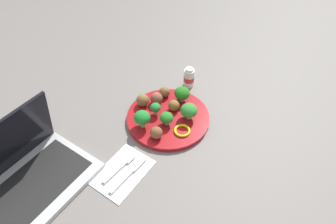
{
  "coord_description": "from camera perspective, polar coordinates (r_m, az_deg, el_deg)",
  "views": [
    {
      "loc": [
        -0.58,
        -0.36,
        0.73
      ],
      "look_at": [
        0.0,
        0.0,
        0.04
      ],
      "focal_mm": 31.43,
      "sensor_mm": 36.0,
      "label": 1
    }
  ],
  "objects": [
    {
      "name": "meatball_front_right",
      "position": [
        1.0,
        1.03,
        1.32
      ],
      "size": [
        0.04,
        0.04,
        0.04
      ],
      "primitive_type": "sphere",
      "color": "brown",
      "rests_on": "plate"
    },
    {
      "name": "meatball_back_right",
      "position": [
        0.92,
        -2.28,
        -4.04
      ],
      "size": [
        0.04,
        0.04,
        0.04
      ],
      "primitive_type": "sphere",
      "color": "brown",
      "rests_on": "plate"
    },
    {
      "name": "broccoli_floret_mid_left",
      "position": [
        0.96,
        4.06,
        0.29
      ],
      "size": [
        0.06,
        0.06,
        0.06
      ],
      "color": "#9CC670",
      "rests_on": "plate"
    },
    {
      "name": "ground_plane",
      "position": [
        1.0,
        0.0,
        -1.44
      ],
      "size": [
        4.0,
        4.0,
        0.0
      ],
      "primitive_type": "plane",
      "color": "slate"
    },
    {
      "name": "meatball_mid_left",
      "position": [
        1.02,
        -2.24,
        2.66
      ],
      "size": [
        0.04,
        0.04,
        0.04
      ],
      "primitive_type": "sphere",
      "color": "brown",
      "rests_on": "plate"
    },
    {
      "name": "broccoli_floret_back_left",
      "position": [
        0.95,
        -0.29,
        -1.15
      ],
      "size": [
        0.04,
        0.04,
        0.05
      ],
      "color": "#90BB7E",
      "rests_on": "plate"
    },
    {
      "name": "meatball_back_left",
      "position": [
        1.02,
        -4.82,
        2.39
      ],
      "size": [
        0.04,
        0.04,
        0.04
      ],
      "primitive_type": "sphere",
      "color": "brown",
      "rests_on": "plate"
    },
    {
      "name": "knife",
      "position": [
        0.87,
        -7.45,
        -11.6
      ],
      "size": [
        0.15,
        0.03,
        0.01
      ],
      "color": "silver",
      "rests_on": "napkin"
    },
    {
      "name": "broccoli_floret_front_right",
      "position": [
        0.94,
        -5.05,
        -1.13
      ],
      "size": [
        0.05,
        0.05,
        0.06
      ],
      "color": "#9CBD6F",
      "rests_on": "plate"
    },
    {
      "name": "broccoli_floret_front_left",
      "position": [
        1.03,
        2.65,
        3.68
      ],
      "size": [
        0.05,
        0.05,
        0.06
      ],
      "color": "#93C972",
      "rests_on": "plate"
    },
    {
      "name": "napkin",
      "position": [
        0.88,
        -8.66,
        -11.51
      ],
      "size": [
        0.17,
        0.13,
        0.01
      ],
      "primitive_type": "cube",
      "rotation": [
        0.0,
        0.0,
        -0.04
      ],
      "color": "white",
      "rests_on": "ground_plane"
    },
    {
      "name": "broccoli_floret_near_rim",
      "position": [
        0.98,
        -2.44,
        0.83
      ],
      "size": [
        0.04,
        0.04,
        0.04
      ],
      "color": "#91C070",
      "rests_on": "plate"
    },
    {
      "name": "meatball_center",
      "position": [
        1.05,
        -0.65,
        3.94
      ],
      "size": [
        0.04,
        0.04,
        0.04
      ],
      "primitive_type": "sphere",
      "color": "brown",
      "rests_on": "plate"
    },
    {
      "name": "plate",
      "position": [
        1.0,
        0.0,
        -1.13
      ],
      "size": [
        0.28,
        0.28,
        0.02
      ],
      "primitive_type": "cylinder",
      "color": "maroon",
      "rests_on": "ground_plane"
    },
    {
      "name": "yogurt_bottle",
      "position": [
        1.12,
        4.08,
        6.68
      ],
      "size": [
        0.04,
        0.04,
        0.08
      ],
      "color": "white",
      "rests_on": "ground_plane"
    },
    {
      "name": "pepper_ring_back_left",
      "position": [
        0.94,
        2.76,
        -3.62
      ],
      "size": [
        0.08,
        0.08,
        0.01
      ],
      "primitive_type": "torus",
      "rotation": [
        0.0,
        0.0,
        0.82
      ],
      "color": "yellow",
      "rests_on": "plate"
    },
    {
      "name": "laptop",
      "position": [
        0.91,
        -25.83,
        -11.08
      ],
      "size": [
        0.33,
        0.24,
        0.21
      ],
      "color": "#BBBBBB",
      "rests_on": "ground_plane"
    },
    {
      "name": "fork",
      "position": [
        0.88,
        -9.23,
        -10.43
      ],
      "size": [
        0.12,
        0.03,
        0.01
      ],
      "color": "silver",
      "rests_on": "napkin"
    }
  ]
}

